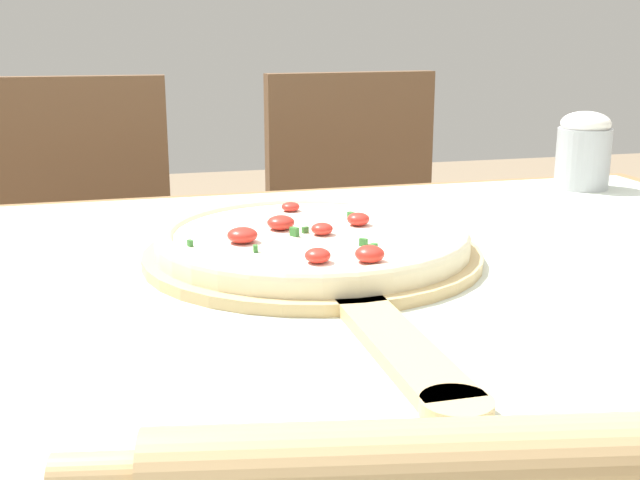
{
  "coord_description": "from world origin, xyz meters",
  "views": [
    {
      "loc": [
        -0.21,
        -0.73,
        1.0
      ],
      "look_at": [
        0.0,
        0.06,
        0.78
      ],
      "focal_mm": 45.0,
      "sensor_mm": 36.0,
      "label": 1
    }
  ],
  "objects_px": {
    "rolling_pin": "(444,465)",
    "flour_cup": "(584,150)",
    "pizza_peel": "(319,260)",
    "pizza": "(313,238)",
    "chair_left": "(77,275)",
    "chair_right": "(365,254)"
  },
  "relations": [
    {
      "from": "rolling_pin",
      "to": "flour_cup",
      "type": "relative_size",
      "value": 3.3
    },
    {
      "from": "pizza_peel",
      "to": "flour_cup",
      "type": "distance_m",
      "value": 0.61
    },
    {
      "from": "pizza",
      "to": "chair_left",
      "type": "relative_size",
      "value": 0.38
    },
    {
      "from": "flour_cup",
      "to": "pizza",
      "type": "bearing_deg",
      "value": -150.57
    },
    {
      "from": "pizza",
      "to": "chair_right",
      "type": "bearing_deg",
      "value": 67.88
    },
    {
      "from": "pizza_peel",
      "to": "chair_left",
      "type": "relative_size",
      "value": 0.65
    },
    {
      "from": "chair_left",
      "to": "chair_right",
      "type": "height_order",
      "value": "same"
    },
    {
      "from": "pizza",
      "to": "pizza_peel",
      "type": "bearing_deg",
      "value": -89.42
    },
    {
      "from": "rolling_pin",
      "to": "chair_left",
      "type": "distance_m",
      "value": 1.28
    },
    {
      "from": "chair_left",
      "to": "chair_right",
      "type": "xyz_separation_m",
      "value": [
        0.59,
        -0.0,
        0.0
      ]
    },
    {
      "from": "pizza_peel",
      "to": "pizza",
      "type": "bearing_deg",
      "value": 90.58
    },
    {
      "from": "pizza_peel",
      "to": "rolling_pin",
      "type": "xyz_separation_m",
      "value": [
        -0.05,
        -0.45,
        0.02
      ]
    },
    {
      "from": "pizza",
      "to": "flour_cup",
      "type": "relative_size",
      "value": 2.8
    },
    {
      "from": "pizza_peel",
      "to": "chair_right",
      "type": "xyz_separation_m",
      "value": [
        0.31,
        0.78,
        -0.23
      ]
    },
    {
      "from": "flour_cup",
      "to": "chair_left",
      "type": "bearing_deg",
      "value": 149.69
    },
    {
      "from": "chair_left",
      "to": "flour_cup",
      "type": "height_order",
      "value": "chair_left"
    },
    {
      "from": "pizza_peel",
      "to": "chair_left",
      "type": "distance_m",
      "value": 0.87
    },
    {
      "from": "pizza_peel",
      "to": "flour_cup",
      "type": "bearing_deg",
      "value": 31.43
    },
    {
      "from": "rolling_pin",
      "to": "pizza",
      "type": "bearing_deg",
      "value": 84.0
    },
    {
      "from": "chair_right",
      "to": "pizza",
      "type": "bearing_deg",
      "value": -116.37
    },
    {
      "from": "pizza_peel",
      "to": "chair_right",
      "type": "height_order",
      "value": "chair_right"
    },
    {
      "from": "pizza_peel",
      "to": "chair_left",
      "type": "bearing_deg",
      "value": 110.06
    }
  ]
}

